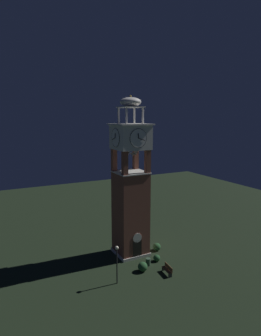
% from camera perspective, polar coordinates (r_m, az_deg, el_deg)
% --- Properties ---
extents(ground, '(80.00, 80.00, 0.00)m').
position_cam_1_polar(ground, '(36.09, 0.00, -16.35)').
color(ground, black).
extents(clock_tower, '(3.98, 3.98, 18.38)m').
position_cam_1_polar(clock_tower, '(33.45, 0.00, -4.64)').
color(clock_tower, brown).
rests_on(clock_tower, ground).
extents(park_bench, '(0.61, 1.64, 0.95)m').
position_cam_1_polar(park_bench, '(31.94, 7.27, -19.16)').
color(park_bench, brown).
rests_on(park_bench, ground).
extents(lamp_post, '(0.36, 0.36, 3.87)m').
position_cam_1_polar(lamp_post, '(29.15, -2.70, -17.19)').
color(lamp_post, black).
rests_on(lamp_post, ground).
extents(trash_bin, '(0.52, 0.52, 0.80)m').
position_cam_1_polar(trash_bin, '(33.35, 3.49, -17.93)').
color(trash_bin, '#38513D').
rests_on(trash_bin, ground).
extents(shrub_near_entry, '(0.76, 0.76, 0.74)m').
position_cam_1_polar(shrub_near_entry, '(34.27, 5.19, -17.20)').
color(shrub_near_entry, '#28562D').
rests_on(shrub_near_entry, ground).
extents(shrub_left_of_tower, '(1.01, 1.01, 1.00)m').
position_cam_1_polar(shrub_left_of_tower, '(32.18, 2.41, -18.81)').
color(shrub_left_of_tower, '#28562D').
rests_on(shrub_left_of_tower, ground).
extents(shrub_behind_bench, '(0.94, 0.94, 0.90)m').
position_cam_1_polar(shrub_behind_bench, '(36.67, 5.19, -15.17)').
color(shrub_behind_bench, '#28562D').
rests_on(shrub_behind_bench, ground).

